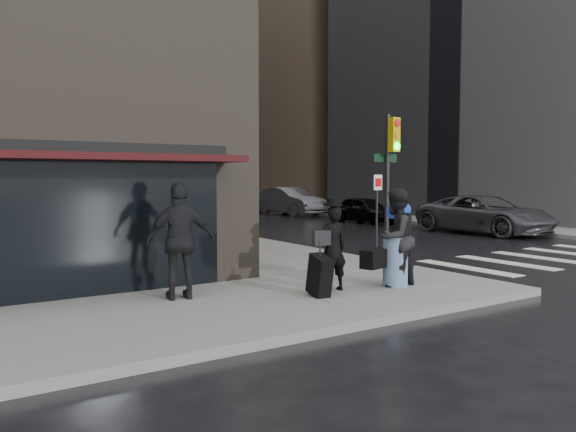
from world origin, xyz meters
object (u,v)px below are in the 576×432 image
man_overcoat (330,252)px  parked_car_5 (167,194)px  parked_car_0 (485,214)px  parked_car_4 (201,195)px  man_greycoat (181,241)px  parked_car_2 (290,201)px  parked_car_1 (365,210)px  parked_car_3 (244,200)px  man_jeans (395,237)px  traffic_light (389,168)px  parked_car_6 (151,192)px  fire_hydrant (238,238)px

man_overcoat → parked_car_5: size_ratio=0.37×
parked_car_0 → parked_car_4: 26.98m
man_greycoat → parked_car_4: man_greycoat is taller
man_greycoat → parked_car_2: 23.96m
man_greycoat → parked_car_1: size_ratio=0.53×
man_greycoat → parked_car_3: size_ratio=0.44×
parked_car_2 → man_jeans: bearing=-122.3°
parked_car_2 → man_overcoat: bearing=-125.6°
parked_car_2 → parked_car_3: size_ratio=1.08×
traffic_light → man_jeans: bearing=-136.3°
parked_car_5 → man_jeans: bearing=-107.1°
parked_car_2 → parked_car_5: 20.24m
man_jeans → man_greycoat: (-3.97, 1.22, 0.06)m
parked_car_1 → parked_car_5: 26.98m
man_greycoat → traffic_light: (5.79, 0.90, 1.34)m
man_jeans → parked_car_6: size_ratio=0.33×
parked_car_1 → parked_car_6: (0.87, 33.73, 0.14)m
parked_car_5 → parked_car_2: bearing=-92.1°
parked_car_1 → parked_car_2: (-0.07, 6.75, 0.17)m
parked_car_0 → parked_car_5: bearing=89.2°
man_overcoat → parked_car_1: size_ratio=0.46×
parked_car_0 → parked_car_5: (-0.60, 33.73, 0.02)m
parked_car_0 → parked_car_3: 20.24m
parked_car_0 → parked_car_2: size_ratio=1.11×
man_greycoat → parked_car_3: bearing=-108.5°
parked_car_0 → parked_car_5: parked_car_5 is taller
parked_car_6 → parked_car_3: bearing=-92.4°
man_jeans → man_greycoat: bearing=-32.1°
man_overcoat → parked_car_3: bearing=-108.4°
man_greycoat → parked_car_2: man_greycoat is taller
parked_car_0 → parked_car_2: 13.50m
parked_car_1 → parked_car_4: parked_car_4 is taller
man_greycoat → fire_hydrant: size_ratio=2.50×
man_jeans → parked_car_0: 13.17m
man_jeans → parked_car_3: 29.14m
parked_car_4 → parked_car_5: 6.75m
man_overcoat → parked_car_4: (12.44, 33.32, -0.07)m
man_overcoat → parked_car_1: (12.25, 13.08, -0.23)m
traffic_light → parked_car_6: (9.90, 44.97, -1.71)m
parked_car_1 → parked_car_4: (0.19, 20.24, 0.17)m
fire_hydrant → parked_car_0: parked_car_0 is taller
parked_car_2 → parked_car_3: 6.77m
man_overcoat → man_greycoat: (-2.58, 0.94, 0.28)m
traffic_light → parked_car_3: 26.56m
parked_car_5 → parked_car_0: bearing=-91.1°
man_overcoat → fire_hydrant: man_overcoat is taller
traffic_light → parked_car_2: (8.96, 17.99, -1.68)m
parked_car_2 → man_greycoat: bearing=-132.1°
man_overcoat → parked_car_0: bearing=-146.4°
parked_car_2 → parked_car_3: bearing=81.3°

